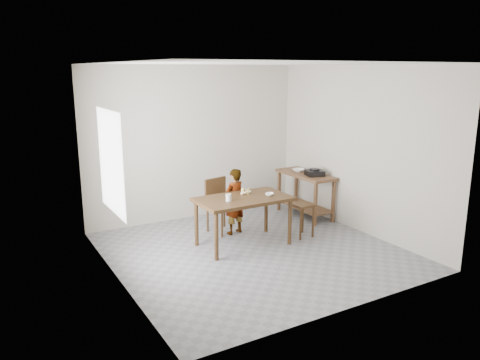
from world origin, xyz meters
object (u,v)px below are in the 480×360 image
dining_table (243,221)px  child (234,201)px  dining_chair (223,206)px  stool (302,220)px  prep_counter (305,195)px

dining_table → child: child is taller
dining_chair → stool: 1.30m
prep_counter → stool: prep_counter is taller
child → dining_table: bearing=60.4°
child → stool: child is taller
prep_counter → child: (-1.59, -0.18, 0.14)m
dining_chair → stool: dining_chair is taller
prep_counter → stool: (-0.72, -0.85, -0.13)m
dining_chair → stool: bearing=-52.7°
stool → dining_table: bearing=171.7°
dining_chair → prep_counter: bearing=-12.1°
dining_chair → stool: size_ratio=1.61×
prep_counter → dining_chair: dining_chair is taller
dining_table → child: size_ratio=1.29×
child → stool: (0.87, -0.66, -0.27)m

